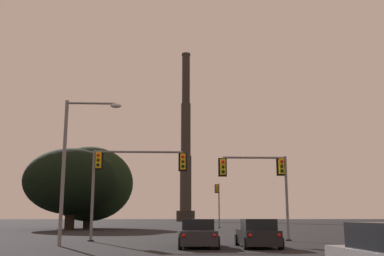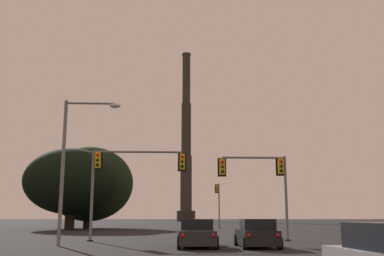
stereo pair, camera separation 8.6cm
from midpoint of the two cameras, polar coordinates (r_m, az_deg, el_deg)
The scene contains 9 objects.
hatchback_right_lane_front at distance 23.79m, azimuth 8.31°, elevation -13.21°, with size 1.97×4.13×1.44m.
sedan_center_lane_front at distance 24.00m, azimuth 0.70°, elevation -13.29°, with size 2.10×4.75×1.43m.
traffic_light_overhead_right at distance 30.41m, azimuth 9.05°, elevation -6.03°, with size 4.71×0.50×5.53m.
traffic_light_far_right at distance 64.15m, azimuth 3.38°, elevation -8.97°, with size 0.78×0.50×6.13m.
traffic_light_overhead_left at distance 29.99m, azimuth -8.43°, elevation -5.37°, with size 6.35×0.50×5.88m.
street_lamp at distance 25.93m, azimuth -14.81°, elevation -3.21°, with size 3.19×0.36×8.05m.
smokestack at distance 150.85m, azimuth -0.74°, elevation -3.18°, with size 6.11×6.11×57.73m.
treeline_center_right at distance 58.35m, azimuth -15.00°, elevation -6.56°, with size 11.81×10.63×10.00m.
treeline_right_mid at distance 64.69m, azimuth -12.87°, elevation -6.91°, with size 12.16×10.94×11.25m.
Camera 2 is at (-1.20, -0.06, 1.54)m, focal length 42.00 mm.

